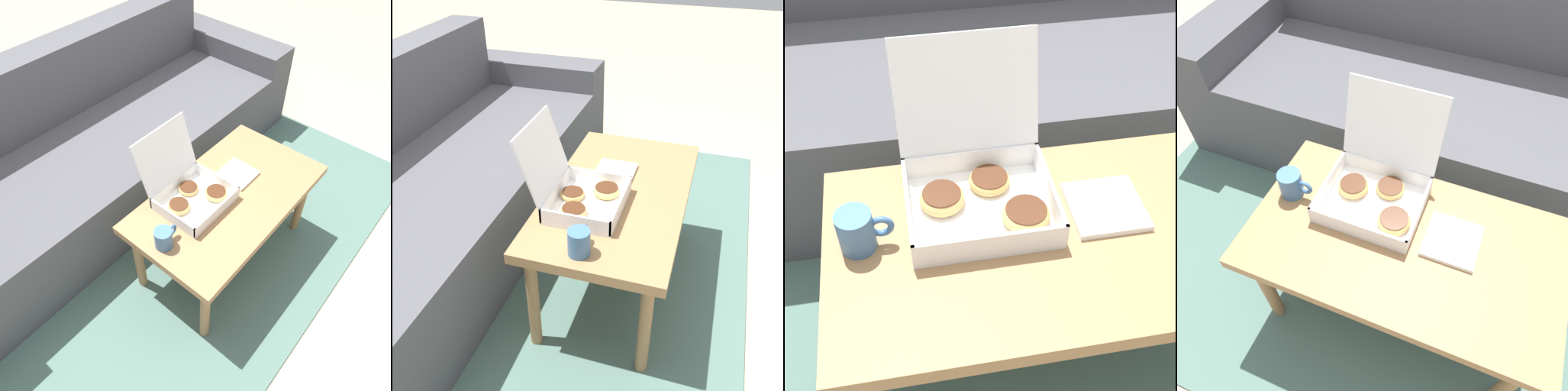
% 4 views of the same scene
% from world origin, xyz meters
% --- Properties ---
extents(ground_plane, '(12.00, 12.00, 0.00)m').
position_xyz_m(ground_plane, '(0.00, 0.00, 0.00)').
color(ground_plane, tan).
extents(area_rug, '(2.64, 1.84, 0.01)m').
position_xyz_m(area_rug, '(0.00, 0.30, 0.01)').
color(area_rug, '#4C6B60').
rests_on(area_rug, ground_plane).
extents(couch, '(2.52, 0.87, 0.84)m').
position_xyz_m(couch, '(0.00, 0.83, 0.29)').
color(couch, '#4C4C51').
rests_on(couch, ground_plane).
extents(coffee_table, '(0.94, 0.53, 0.48)m').
position_xyz_m(coffee_table, '(0.00, -0.05, 0.42)').
color(coffee_table, '#997047').
rests_on(coffee_table, ground_plane).
extents(pastry_box, '(0.31, 0.34, 0.31)m').
position_xyz_m(pastry_box, '(-0.13, 0.07, 0.54)').
color(pastry_box, white).
rests_on(pastry_box, coffee_table).
extents(coffee_mug, '(0.11, 0.07, 0.09)m').
position_xyz_m(coffee_mug, '(-0.39, -0.02, 0.53)').
color(coffee_mug, '#3D6693').
rests_on(coffee_mug, coffee_table).
extents(napkin_stack, '(0.16, 0.16, 0.01)m').
position_xyz_m(napkin_stack, '(0.13, -0.01, 0.49)').
color(napkin_stack, white).
rests_on(napkin_stack, coffee_table).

